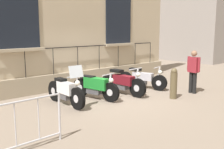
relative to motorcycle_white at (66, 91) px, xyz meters
name	(u,v)px	position (x,y,z in m)	size (l,w,h in m)	color
ground_plane	(114,97)	(0.26, 1.76, -0.45)	(60.00, 60.00, 0.00)	gray
building_facade	(71,0)	(-2.33, 1.76, 3.05)	(0.82, 10.50, 7.21)	tan
motorcycle_white	(66,91)	(0.00, 0.00, 0.00)	(2.00, 0.54, 1.32)	black
motorcycle_green	(95,86)	(0.01, 1.16, -0.01)	(1.94, 0.69, 0.92)	black
motorcycle_maroon	(123,83)	(0.13, 2.33, -0.01)	(2.07, 0.66, 1.02)	black
motorcycle_silver	(142,79)	(-0.09, 3.59, -0.07)	(2.07, 0.82, 0.92)	black
crowd_barrier	(2,129)	(2.28, -2.74, 0.12)	(0.18, 2.50, 1.05)	#B7B7BF
bollard	(174,83)	(1.72, 3.21, 0.09)	(0.24, 0.24, 1.06)	brown
pedestrian_standing	(193,69)	(1.70, 4.40, 0.44)	(0.53, 0.22, 1.59)	black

